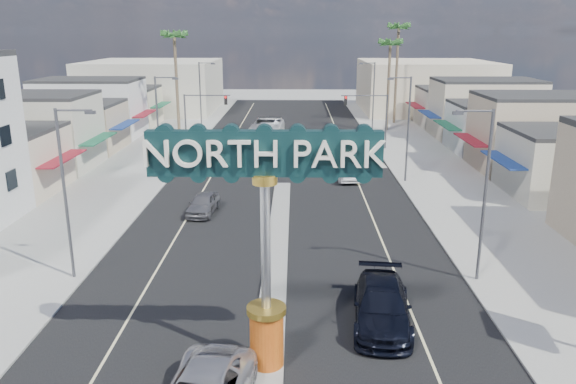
{
  "coord_description": "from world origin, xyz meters",
  "views": [
    {
      "loc": [
        1.07,
        -17.09,
        12.6
      ],
      "look_at": [
        0.68,
        12.68,
        4.04
      ],
      "focal_mm": 35.0,
      "sensor_mm": 36.0,
      "label": 1
    }
  ],
  "objects_px": {
    "traffic_signal_right": "(370,111)",
    "suv_right": "(382,305)",
    "streetlight_r_near": "(482,188)",
    "palm_right_mid": "(390,48)",
    "streetlight_l_mid": "(160,123)",
    "streetlight_l_near": "(67,186)",
    "city_bus": "(265,143)",
    "streetlight_r_far": "(372,95)",
    "palm_left_far": "(174,41)",
    "streetlight_l_far": "(202,95)",
    "car_parked_right": "(345,170)",
    "traffic_signal_left": "(202,110)",
    "palm_right_far": "(399,33)",
    "car_parked_left": "(203,204)",
    "streetlight_r_mid": "(406,124)",
    "gateway_sign": "(265,224)"
  },
  "relations": [
    {
      "from": "streetlight_r_mid",
      "to": "suv_right",
      "type": "relative_size",
      "value": 1.48
    },
    {
      "from": "streetlight_l_mid",
      "to": "city_bus",
      "type": "distance_m",
      "value": 12.29
    },
    {
      "from": "streetlight_r_far",
      "to": "palm_left_far",
      "type": "bearing_deg",
      "value": -175.12
    },
    {
      "from": "streetlight_l_far",
      "to": "city_bus",
      "type": "bearing_deg",
      "value": -58.33
    },
    {
      "from": "traffic_signal_right",
      "to": "streetlight_l_far",
      "type": "relative_size",
      "value": 0.67
    },
    {
      "from": "gateway_sign",
      "to": "streetlight_l_mid",
      "type": "relative_size",
      "value": 1.02
    },
    {
      "from": "traffic_signal_right",
      "to": "suv_right",
      "type": "height_order",
      "value": "traffic_signal_right"
    },
    {
      "from": "traffic_signal_left",
      "to": "palm_right_far",
      "type": "xyz_separation_m",
      "value": [
        24.18,
        18.01,
        8.11
      ]
    },
    {
      "from": "streetlight_l_far",
      "to": "streetlight_r_near",
      "type": "height_order",
      "value": "same"
    },
    {
      "from": "streetlight_r_near",
      "to": "city_bus",
      "type": "xyz_separation_m",
      "value": [
        -12.43,
        28.33,
        -3.25
      ]
    },
    {
      "from": "streetlight_r_mid",
      "to": "traffic_signal_right",
      "type": "bearing_deg",
      "value": 95.1
    },
    {
      "from": "traffic_signal_left",
      "to": "car_parked_left",
      "type": "relative_size",
      "value": 1.38
    },
    {
      "from": "traffic_signal_left",
      "to": "streetlight_l_mid",
      "type": "xyz_separation_m",
      "value": [
        -1.25,
        -13.99,
        0.79
      ]
    },
    {
      "from": "gateway_sign",
      "to": "city_bus",
      "type": "height_order",
      "value": "gateway_sign"
    },
    {
      "from": "streetlight_r_mid",
      "to": "palm_right_far",
      "type": "bearing_deg",
      "value": 81.88
    },
    {
      "from": "traffic_signal_left",
      "to": "suv_right",
      "type": "height_order",
      "value": "traffic_signal_left"
    },
    {
      "from": "streetlight_l_mid",
      "to": "streetlight_r_mid",
      "type": "relative_size",
      "value": 1.0
    },
    {
      "from": "streetlight_r_near",
      "to": "palm_right_mid",
      "type": "xyz_separation_m",
      "value": [
        2.57,
        46.0,
        5.54
      ]
    },
    {
      "from": "palm_left_far",
      "to": "suv_right",
      "type": "height_order",
      "value": "palm_left_far"
    },
    {
      "from": "streetlight_l_mid",
      "to": "streetlight_l_far",
      "type": "distance_m",
      "value": 22.0
    },
    {
      "from": "streetlight_l_far",
      "to": "streetlight_r_mid",
      "type": "height_order",
      "value": "same"
    },
    {
      "from": "palm_left_far",
      "to": "suv_right",
      "type": "distance_m",
      "value": 49.16
    },
    {
      "from": "palm_left_far",
      "to": "palm_right_mid",
      "type": "distance_m",
      "value": 26.7
    },
    {
      "from": "streetlight_l_near",
      "to": "palm_right_far",
      "type": "bearing_deg",
      "value": 63.94
    },
    {
      "from": "traffic_signal_right",
      "to": "streetlight_r_mid",
      "type": "distance_m",
      "value": 14.07
    },
    {
      "from": "car_parked_left",
      "to": "streetlight_r_mid",
      "type": "bearing_deg",
      "value": 35.25
    },
    {
      "from": "streetlight_l_near",
      "to": "city_bus",
      "type": "height_order",
      "value": "streetlight_l_near"
    },
    {
      "from": "streetlight_r_near",
      "to": "car_parked_right",
      "type": "relative_size",
      "value": 1.78
    },
    {
      "from": "streetlight_r_far",
      "to": "car_parked_left",
      "type": "height_order",
      "value": "streetlight_r_far"
    },
    {
      "from": "streetlight_r_far",
      "to": "car_parked_left",
      "type": "bearing_deg",
      "value": -117.27
    },
    {
      "from": "streetlight_l_mid",
      "to": "streetlight_r_far",
      "type": "distance_m",
      "value": 30.32
    },
    {
      "from": "streetlight_l_near",
      "to": "palm_right_mid",
      "type": "bearing_deg",
      "value": 63.01
    },
    {
      "from": "traffic_signal_right",
      "to": "car_parked_right",
      "type": "xyz_separation_m",
      "value": [
        -3.68,
        -13.02,
        -3.44
      ]
    },
    {
      "from": "streetlight_r_near",
      "to": "suv_right",
      "type": "distance_m",
      "value": 8.25
    },
    {
      "from": "city_bus",
      "to": "streetlight_l_far",
      "type": "bearing_deg",
      "value": 124.56
    },
    {
      "from": "palm_left_far",
      "to": "palm_right_far",
      "type": "distance_m",
      "value": 30.48
    },
    {
      "from": "streetlight_r_far",
      "to": "car_parked_left",
      "type": "xyz_separation_m",
      "value": [
        -15.93,
        -30.91,
        -4.33
      ]
    },
    {
      "from": "palm_left_far",
      "to": "car_parked_left",
      "type": "height_order",
      "value": "palm_left_far"
    },
    {
      "from": "streetlight_l_mid",
      "to": "suv_right",
      "type": "bearing_deg",
      "value": -57.92
    },
    {
      "from": "traffic_signal_left",
      "to": "streetlight_l_near",
      "type": "bearing_deg",
      "value": -92.1
    },
    {
      "from": "traffic_signal_left",
      "to": "suv_right",
      "type": "xyz_separation_m",
      "value": [
        14.12,
        -38.52,
        -3.39
      ]
    },
    {
      "from": "streetlight_r_far",
      "to": "palm_left_far",
      "type": "xyz_separation_m",
      "value": [
        -23.43,
        -2.0,
        6.43
      ]
    },
    {
      "from": "traffic_signal_right",
      "to": "car_parked_right",
      "type": "relative_size",
      "value": 1.19
    },
    {
      "from": "gateway_sign",
      "to": "streetlight_l_far",
      "type": "bearing_deg",
      "value": 101.78
    },
    {
      "from": "palm_right_mid",
      "to": "traffic_signal_right",
      "type": "bearing_deg",
      "value": -107.63
    },
    {
      "from": "traffic_signal_left",
      "to": "streetlight_r_near",
      "type": "xyz_separation_m",
      "value": [
        19.62,
        -33.99,
        0.79
      ]
    },
    {
      "from": "traffic_signal_right",
      "to": "streetlight_l_near",
      "type": "relative_size",
      "value": 0.67
    },
    {
      "from": "streetlight_l_near",
      "to": "car_parked_right",
      "type": "distance_m",
      "value": 26.68
    },
    {
      "from": "streetlight_l_mid",
      "to": "streetlight_r_far",
      "type": "relative_size",
      "value": 1.0
    },
    {
      "from": "traffic_signal_right",
      "to": "streetlight_l_mid",
      "type": "xyz_separation_m",
      "value": [
        -19.62,
        -13.99,
        0.79
      ]
    }
  ]
}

